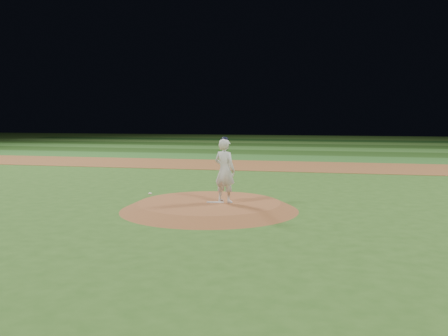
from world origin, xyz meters
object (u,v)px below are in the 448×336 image
object	(u,v)px
pitchers_mound	(209,206)
rosin_bag	(150,193)
pitcher_on_mound	(225,170)
pitching_rubber	(215,202)

from	to	relation	value
pitchers_mound	rosin_bag	world-z (taller)	rosin_bag
rosin_bag	pitcher_on_mound	xyz separation A→B (m)	(2.81, -0.90, 0.96)
pitcher_on_mound	rosin_bag	bearing A→B (deg)	162.15
pitchers_mound	pitcher_on_mound	distance (m)	1.21
pitchers_mound	pitching_rubber	distance (m)	0.27
pitchers_mound	pitching_rubber	bearing A→B (deg)	-22.56
rosin_bag	pitchers_mound	bearing A→B (deg)	-22.13
pitching_rubber	pitchers_mound	bearing A→B (deg)	147.67
rosin_bag	pitcher_on_mound	world-z (taller)	pitcher_on_mound
pitching_rubber	pitcher_on_mound	size ratio (longest dim) A/B	0.26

